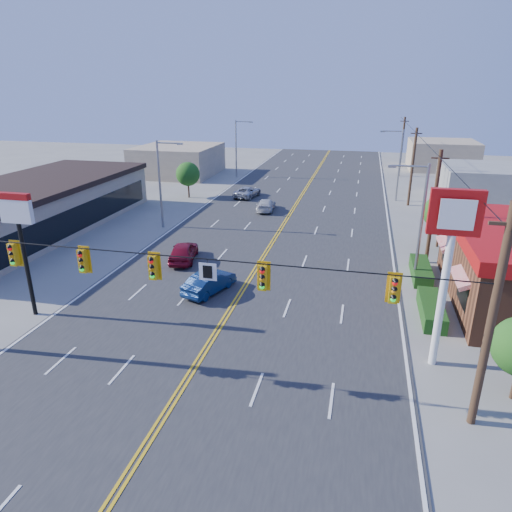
% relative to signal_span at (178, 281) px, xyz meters
% --- Properties ---
extents(ground, '(160.00, 160.00, 0.00)m').
position_rel_signal_span_xyz_m(ground, '(0.12, 0.00, -4.89)').
color(ground, gray).
rests_on(ground, ground).
extents(road, '(20.00, 120.00, 0.06)m').
position_rel_signal_span_xyz_m(road, '(0.12, 20.00, -4.86)').
color(road, '#2D2D30').
rests_on(road, ground).
extents(signal_span, '(24.32, 0.34, 9.00)m').
position_rel_signal_span_xyz_m(signal_span, '(0.00, 0.00, 0.00)').
color(signal_span, '#47301E').
rests_on(signal_span, ground).
extents(kfc_pylon, '(2.20, 0.36, 8.50)m').
position_rel_signal_span_xyz_m(kfc_pylon, '(11.12, 4.00, 1.16)').
color(kfc_pylon, white).
rests_on(kfc_pylon, ground).
extents(strip_mall, '(10.40, 26.40, 4.40)m').
position_rel_signal_span_xyz_m(strip_mall, '(-21.88, 18.00, -2.63)').
color(strip_mall, tan).
rests_on(strip_mall, ground).
extents(pizza_hut_sign, '(1.90, 0.30, 6.85)m').
position_rel_signal_span_xyz_m(pizza_hut_sign, '(-10.88, 4.00, 0.30)').
color(pizza_hut_sign, black).
rests_on(pizza_hut_sign, ground).
extents(streetlight_se, '(2.55, 0.25, 8.00)m').
position_rel_signal_span_xyz_m(streetlight_se, '(10.91, 14.00, -0.37)').
color(streetlight_se, gray).
rests_on(streetlight_se, ground).
extents(streetlight_ne, '(2.55, 0.25, 8.00)m').
position_rel_signal_span_xyz_m(streetlight_ne, '(10.91, 38.00, -0.37)').
color(streetlight_ne, gray).
rests_on(streetlight_ne, ground).
extents(streetlight_sw, '(2.55, 0.25, 8.00)m').
position_rel_signal_span_xyz_m(streetlight_sw, '(-10.67, 22.00, -0.37)').
color(streetlight_sw, gray).
rests_on(streetlight_sw, ground).
extents(streetlight_nw, '(2.55, 0.25, 8.00)m').
position_rel_signal_span_xyz_m(streetlight_nw, '(-10.67, 48.00, -0.37)').
color(streetlight_nw, gray).
rests_on(streetlight_nw, ground).
extents(utility_pole_near, '(0.28, 0.28, 8.40)m').
position_rel_signal_span_xyz_m(utility_pole_near, '(12.32, 18.00, -0.69)').
color(utility_pole_near, '#47301E').
rests_on(utility_pole_near, ground).
extents(utility_pole_mid, '(0.28, 0.28, 8.40)m').
position_rel_signal_span_xyz_m(utility_pole_mid, '(12.32, 36.00, -0.69)').
color(utility_pole_mid, '#47301E').
rests_on(utility_pole_mid, ground).
extents(utility_pole_far, '(0.28, 0.28, 8.40)m').
position_rel_signal_span_xyz_m(utility_pole_far, '(12.32, 54.00, -0.69)').
color(utility_pole_far, '#47301E').
rests_on(utility_pole_far, ground).
extents(tree_kfc_rear, '(2.94, 2.94, 4.41)m').
position_rel_signal_span_xyz_m(tree_kfc_rear, '(13.62, 22.00, -1.95)').
color(tree_kfc_rear, '#47301E').
rests_on(tree_kfc_rear, ground).
extents(tree_west, '(2.80, 2.80, 4.20)m').
position_rel_signal_span_xyz_m(tree_west, '(-12.88, 34.00, -2.09)').
color(tree_west, '#47301E').
rests_on(tree_west, ground).
extents(bld_east_mid, '(12.00, 10.00, 4.00)m').
position_rel_signal_span_xyz_m(bld_east_mid, '(22.12, 40.00, -2.89)').
color(bld_east_mid, gray).
rests_on(bld_east_mid, ground).
extents(bld_west_far, '(11.00, 12.00, 4.20)m').
position_rel_signal_span_xyz_m(bld_west_far, '(-19.88, 48.00, -2.79)').
color(bld_west_far, tan).
rests_on(bld_west_far, ground).
extents(bld_east_far, '(10.00, 10.00, 4.40)m').
position_rel_signal_span_xyz_m(bld_east_far, '(19.12, 62.00, -2.69)').
color(bld_east_far, tan).
rests_on(bld_east_far, ground).
extents(car_magenta, '(2.52, 4.57, 1.47)m').
position_rel_signal_span_xyz_m(car_magenta, '(-5.59, 14.03, -4.15)').
color(car_magenta, maroon).
rests_on(car_magenta, ground).
extents(car_blue, '(2.70, 4.36, 1.36)m').
position_rel_signal_span_xyz_m(car_blue, '(-1.87, 9.10, -4.21)').
color(car_blue, navy).
rests_on(car_blue, ground).
extents(car_white, '(2.01, 4.32, 1.22)m').
position_rel_signal_span_xyz_m(car_white, '(-2.62, 29.98, -4.28)').
color(car_white, silver).
rests_on(car_white, ground).
extents(car_silver, '(2.81, 4.80, 1.26)m').
position_rel_signal_span_xyz_m(car_silver, '(-6.08, 35.57, -4.26)').
color(car_silver, '#B2B2B7').
rests_on(car_silver, ground).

